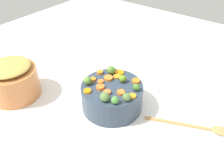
{
  "coord_description": "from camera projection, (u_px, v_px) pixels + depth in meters",
  "views": [
    {
      "loc": [
        -0.42,
        0.58,
        0.7
      ],
      "look_at": [
        0.03,
        -0.02,
        0.14
      ],
      "focal_mm": 37.82,
      "sensor_mm": 36.0,
      "label": 1
    }
  ],
  "objects": [
    {
      "name": "carrot_slice_10",
      "position": [
        107.0,
        92.0,
        0.9
      ],
      "size": [
        0.04,
        0.04,
        0.01
      ],
      "primitive_type": "cylinder",
      "rotation": [
        0.0,
        0.0,
        5.22
      ],
      "color": "orange",
      "rests_on": "serving_bowl_carrots"
    },
    {
      "name": "carrot_slice_5",
      "position": [
        101.0,
        82.0,
        0.96
      ],
      "size": [
        0.03,
        0.03,
        0.01
      ],
      "primitive_type": "cylinder",
      "rotation": [
        0.0,
        0.0,
        6.18
      ],
      "color": "orange",
      "rests_on": "serving_bowl_carrots"
    },
    {
      "name": "brussels_sprout_6",
      "position": [
        115.0,
        100.0,
        0.85
      ],
      "size": [
        0.03,
        0.03,
        0.03
      ],
      "primitive_type": "sphere",
      "color": "#458036",
      "rests_on": "serving_bowl_carrots"
    },
    {
      "name": "stuffing_mound",
      "position": [
        8.0,
        67.0,
        0.98
      ],
      "size": [
        0.18,
        0.18,
        0.03
      ],
      "primitive_type": "ellipsoid",
      "color": "#B09748",
      "rests_on": "metal_pot"
    },
    {
      "name": "carrot_slice_3",
      "position": [
        132.0,
        96.0,
        0.89
      ],
      "size": [
        0.04,
        0.04,
        0.01
      ],
      "primitive_type": "cylinder",
      "rotation": [
        0.0,
        0.0,
        0.52
      ],
      "color": "orange",
      "rests_on": "serving_bowl_carrots"
    },
    {
      "name": "brussels_sprout_2",
      "position": [
        123.0,
        79.0,
        0.96
      ],
      "size": [
        0.03,
        0.03,
        0.03
      ],
      "primitive_type": "sphere",
      "color": "olive",
      "rests_on": "serving_bowl_carrots"
    },
    {
      "name": "carrot_slice_11",
      "position": [
        100.0,
        72.0,
        1.01
      ],
      "size": [
        0.04,
        0.04,
        0.01
      ],
      "primitive_type": "cylinder",
      "rotation": [
        0.0,
        0.0,
        2.06
      ],
      "color": "orange",
      "rests_on": "serving_bowl_carrots"
    },
    {
      "name": "carrot_slice_4",
      "position": [
        119.0,
        73.0,
        1.01
      ],
      "size": [
        0.05,
        0.05,
        0.01
      ],
      "primitive_type": "cylinder",
      "rotation": [
        0.0,
        0.0,
        6.02
      ],
      "color": "orange",
      "rests_on": "serving_bowl_carrots"
    },
    {
      "name": "carrot_slice_8",
      "position": [
        87.0,
        91.0,
        0.91
      ],
      "size": [
        0.04,
        0.04,
        0.01
      ],
      "primitive_type": "cylinder",
      "rotation": [
        0.0,
        0.0,
        2.48
      ],
      "color": "orange",
      "rests_on": "serving_bowl_carrots"
    },
    {
      "name": "carrot_slice_0",
      "position": [
        93.0,
        79.0,
        0.97
      ],
      "size": [
        0.03,
        0.03,
        0.01
      ],
      "primitive_type": "cylinder",
      "rotation": [
        0.0,
        0.0,
        5.93
      ],
      "color": "orange",
      "rests_on": "serving_bowl_carrots"
    },
    {
      "name": "brussels_sprout_3",
      "position": [
        136.0,
        87.0,
        0.91
      ],
      "size": [
        0.03,
        0.03,
        0.03
      ],
      "primitive_type": "sphere",
      "color": "#42742C",
      "rests_on": "serving_bowl_carrots"
    },
    {
      "name": "serving_bowl_carrots",
      "position": [
        112.0,
        96.0,
        0.97
      ],
      "size": [
        0.25,
        0.25,
        0.11
      ],
      "primitive_type": "cylinder",
      "color": "#2F3D4D",
      "rests_on": "tabletop"
    },
    {
      "name": "brussels_sprout_0",
      "position": [
        111.0,
        70.0,
        1.0
      ],
      "size": [
        0.04,
        0.04,
        0.04
      ],
      "primitive_type": "sphere",
      "color": "#4C752A",
      "rests_on": "serving_bowl_carrots"
    },
    {
      "name": "brussels_sprout_1",
      "position": [
        88.0,
        81.0,
        0.94
      ],
      "size": [
        0.03,
        0.03,
        0.03
      ],
      "primitive_type": "sphere",
      "color": "#527D30",
      "rests_on": "serving_bowl_carrots"
    },
    {
      "name": "dish_towel",
      "position": [
        95.0,
        63.0,
        1.28
      ],
      "size": [
        0.17,
        0.15,
        0.01
      ],
      "primitive_type": "cube",
      "rotation": [
        0.0,
        0.0,
        0.16
      ],
      "color": "beige",
      "rests_on": "tabletop"
    },
    {
      "name": "carrot_slice_9",
      "position": [
        108.0,
        78.0,
        0.98
      ],
      "size": [
        0.05,
        0.05,
        0.01
      ],
      "primitive_type": "cylinder",
      "rotation": [
        0.0,
        0.0,
        5.93
      ],
      "color": "orange",
      "rests_on": "serving_bowl_carrots"
    },
    {
      "name": "brussels_sprout_5",
      "position": [
        106.0,
        97.0,
        0.86
      ],
      "size": [
        0.04,
        0.04,
        0.04
      ],
      "primitive_type": "sphere",
      "color": "#52763A",
      "rests_on": "serving_bowl_carrots"
    },
    {
      "name": "carrot_slice_1",
      "position": [
        117.0,
        76.0,
        0.99
      ],
      "size": [
        0.03,
        0.03,
        0.01
      ],
      "primitive_type": "cylinder",
      "rotation": [
        0.0,
        0.0,
        1.57
      ],
      "color": "orange",
      "rests_on": "serving_bowl_carrots"
    },
    {
      "name": "carrot_slice_2",
      "position": [
        121.0,
        92.0,
        0.9
      ],
      "size": [
        0.04,
        0.04,
        0.01
      ],
      "primitive_type": "cylinder",
      "rotation": [
        0.0,
        0.0,
        5.87
      ],
      "color": "orange",
      "rests_on": "serving_bowl_carrots"
    },
    {
      "name": "carrot_slice_6",
      "position": [
        100.0,
        87.0,
        0.93
      ],
      "size": [
        0.05,
        0.05,
        0.01
      ],
      "primitive_type": "cylinder",
      "rotation": [
        0.0,
        0.0,
        2.39
      ],
      "color": "orange",
      "rests_on": "serving_bowl_carrots"
    },
    {
      "name": "brussels_sprout_4",
      "position": [
        126.0,
        97.0,
        0.86
      ],
      "size": [
        0.03,
        0.03,
        0.03
      ],
      "primitive_type": "sphere",
      "color": "#54713B",
      "rests_on": "serving_bowl_carrots"
    },
    {
      "name": "wooden_spoon",
      "position": [
        203.0,
        128.0,
        0.9
      ],
      "size": [
        0.31,
        0.15,
        0.01
      ],
      "color": "#B6834B",
      "rests_on": "tabletop"
    },
    {
      "name": "metal_pot",
      "position": [
        13.0,
        83.0,
        1.03
      ],
      "size": [
        0.22,
        0.22,
        0.13
      ],
      "primitive_type": "cylinder",
      "color": "#C67541",
      "rests_on": "tabletop"
    },
    {
      "name": "carrot_slice_7",
      "position": [
        136.0,
        81.0,
        0.96
      ],
      "size": [
        0.04,
        0.04,
        0.01
      ],
      "primitive_type": "cylinder",
      "rotation": [
        0.0,
        0.0,
        2.8
      ],
      "color": "orange",
      "rests_on": "serving_bowl_carrots"
    },
    {
      "name": "tabletop",
      "position": [
        116.0,
        113.0,
        0.99
      ],
      "size": [
        2.4,
        2.4,
        0.02
      ],
      "primitive_type": "cube",
      "color": "white",
      "rests_on": "ground"
    }
  ]
}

